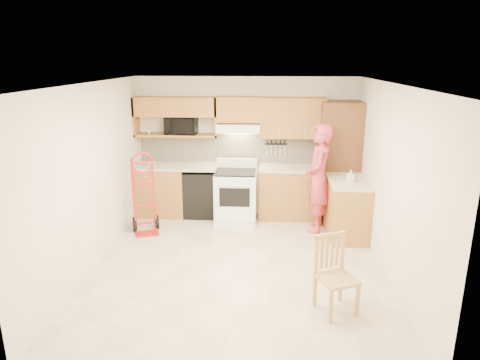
# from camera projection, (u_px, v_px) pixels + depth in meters

# --- Properties ---
(floor) EXTENTS (4.00, 4.50, 0.02)m
(floor) POSITION_uv_depth(u_px,v_px,m) (238.00, 265.00, 6.02)
(floor) COLOR #C0AE92
(floor) RESTS_ON ground
(ceiling) EXTENTS (4.00, 4.50, 0.02)m
(ceiling) POSITION_uv_depth(u_px,v_px,m) (238.00, 83.00, 5.32)
(ceiling) COLOR white
(ceiling) RESTS_ON ground
(wall_back) EXTENTS (4.00, 0.02, 2.50)m
(wall_back) POSITION_uv_depth(u_px,v_px,m) (246.00, 146.00, 7.84)
(wall_back) COLOR white
(wall_back) RESTS_ON ground
(wall_front) EXTENTS (4.00, 0.02, 2.50)m
(wall_front) POSITION_uv_depth(u_px,v_px,m) (219.00, 255.00, 3.50)
(wall_front) COLOR white
(wall_front) RESTS_ON ground
(wall_left) EXTENTS (0.02, 4.50, 2.50)m
(wall_left) POSITION_uv_depth(u_px,v_px,m) (91.00, 177.00, 5.79)
(wall_left) COLOR white
(wall_left) RESTS_ON ground
(wall_right) EXTENTS (0.02, 4.50, 2.50)m
(wall_right) POSITION_uv_depth(u_px,v_px,m) (391.00, 182.00, 5.55)
(wall_right) COLOR white
(wall_right) RESTS_ON ground
(backsplash) EXTENTS (3.92, 0.03, 0.55)m
(backsplash) POSITION_uv_depth(u_px,v_px,m) (246.00, 149.00, 7.83)
(backsplash) COLOR beige
(backsplash) RESTS_ON wall_back
(lower_cab_left) EXTENTS (0.90, 0.60, 0.90)m
(lower_cab_left) POSITION_uv_depth(u_px,v_px,m) (161.00, 191.00, 7.85)
(lower_cab_left) COLOR #AF6931
(lower_cab_left) RESTS_ON ground
(dishwasher) EXTENTS (0.60, 0.60, 0.85)m
(dishwasher) POSITION_uv_depth(u_px,v_px,m) (202.00, 193.00, 7.81)
(dishwasher) COLOR black
(dishwasher) RESTS_ON ground
(lower_cab_right) EXTENTS (1.14, 0.60, 0.90)m
(lower_cab_right) POSITION_uv_depth(u_px,v_px,m) (291.00, 193.00, 7.71)
(lower_cab_right) COLOR #AF6931
(lower_cab_right) RESTS_ON ground
(countertop_left) EXTENTS (1.50, 0.63, 0.04)m
(countertop_left) POSITION_uv_depth(u_px,v_px,m) (176.00, 166.00, 7.70)
(countertop_left) COLOR beige
(countertop_left) RESTS_ON lower_cab_left
(countertop_right) EXTENTS (1.14, 0.63, 0.04)m
(countertop_right) POSITION_uv_depth(u_px,v_px,m) (291.00, 168.00, 7.58)
(countertop_right) COLOR beige
(countertop_right) RESTS_ON lower_cab_right
(cab_return_right) EXTENTS (0.60, 1.00, 0.90)m
(cab_return_right) POSITION_uv_depth(u_px,v_px,m) (347.00, 209.00, 6.89)
(cab_return_right) COLOR #AF6931
(cab_return_right) RESTS_ON ground
(countertop_return) EXTENTS (0.63, 1.00, 0.04)m
(countertop_return) POSITION_uv_depth(u_px,v_px,m) (349.00, 181.00, 6.76)
(countertop_return) COLOR beige
(countertop_return) RESTS_ON cab_return_right
(pantry_tall) EXTENTS (0.70, 0.60, 2.10)m
(pantry_tall) POSITION_uv_depth(u_px,v_px,m) (338.00, 162.00, 7.50)
(pantry_tall) COLOR #5B3315
(pantry_tall) RESTS_ON ground
(upper_cab_left) EXTENTS (1.50, 0.33, 0.34)m
(upper_cab_left) POSITION_uv_depth(u_px,v_px,m) (175.00, 107.00, 7.54)
(upper_cab_left) COLOR #AF6931
(upper_cab_left) RESTS_ON wall_back
(upper_shelf_mw) EXTENTS (1.50, 0.33, 0.04)m
(upper_shelf_mw) POSITION_uv_depth(u_px,v_px,m) (177.00, 135.00, 7.68)
(upper_shelf_mw) COLOR #AF6931
(upper_shelf_mw) RESTS_ON wall_back
(upper_cab_center) EXTENTS (0.76, 0.33, 0.44)m
(upper_cab_center) POSITION_uv_depth(u_px,v_px,m) (239.00, 109.00, 7.48)
(upper_cab_center) COLOR #AF6931
(upper_cab_center) RESTS_ON wall_back
(upper_cab_right) EXTENTS (1.14, 0.33, 0.70)m
(upper_cab_right) POSITION_uv_depth(u_px,v_px,m) (293.00, 118.00, 7.47)
(upper_cab_right) COLOR #AF6931
(upper_cab_right) RESTS_ON wall_back
(range_hood) EXTENTS (0.76, 0.46, 0.14)m
(range_hood) POSITION_uv_depth(u_px,v_px,m) (239.00, 127.00, 7.51)
(range_hood) COLOR white
(range_hood) RESTS_ON wall_back
(knife_strip) EXTENTS (0.40, 0.05, 0.29)m
(knife_strip) POSITION_uv_depth(u_px,v_px,m) (276.00, 147.00, 7.75)
(knife_strip) COLOR black
(knife_strip) RESTS_ON backsplash
(microwave) EXTENTS (0.57, 0.39, 0.31)m
(microwave) POSITION_uv_depth(u_px,v_px,m) (181.00, 125.00, 7.63)
(microwave) COLOR black
(microwave) RESTS_ON upper_shelf_mw
(range) EXTENTS (0.73, 0.95, 1.07)m
(range) POSITION_uv_depth(u_px,v_px,m) (236.00, 192.00, 7.47)
(range) COLOR white
(range) RESTS_ON ground
(person) EXTENTS (0.53, 0.72, 1.81)m
(person) POSITION_uv_depth(u_px,v_px,m) (318.00, 178.00, 6.98)
(person) COLOR #C23A46
(person) RESTS_ON ground
(hand_truck) EXTENTS (0.61, 0.59, 1.24)m
(hand_truck) POSITION_uv_depth(u_px,v_px,m) (144.00, 197.00, 6.96)
(hand_truck) COLOR red
(hand_truck) RESTS_ON ground
(dining_chair) EXTENTS (0.54, 0.56, 0.90)m
(dining_chair) POSITION_uv_depth(u_px,v_px,m) (337.00, 276.00, 4.79)
(dining_chair) COLOR tan
(dining_chair) RESTS_ON ground
(soap_bottle) EXTENTS (0.11, 0.11, 0.19)m
(soap_bottle) POSITION_uv_depth(u_px,v_px,m) (351.00, 176.00, 6.64)
(soap_bottle) COLOR white
(soap_bottle) RESTS_ON countertop_return
(bowl) EXTENTS (0.21, 0.21, 0.05)m
(bowl) POSITION_uv_depth(u_px,v_px,m) (151.00, 164.00, 7.72)
(bowl) COLOR white
(bowl) RESTS_ON countertop_left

